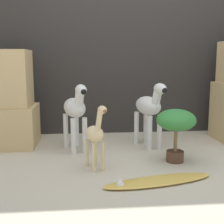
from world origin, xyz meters
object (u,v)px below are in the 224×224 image
zebra_right (150,108)px  zebra_left (75,110)px  potted_palm_front (176,124)px  surfboard (157,181)px  giraffe_figurine (95,134)px

zebra_right → zebra_left: 0.80m
potted_palm_front → surfboard: potted_palm_front is taller
potted_palm_front → surfboard: (-0.28, -0.49, -0.35)m
giraffe_figurine → surfboard: 0.66m
zebra_left → giraffe_figurine: 0.63m
surfboard → zebra_left: bearing=124.7°
zebra_left → potted_palm_front: size_ratio=1.43×
zebra_left → surfboard: size_ratio=0.76×
zebra_right → giraffe_figurine: bearing=-132.9°
zebra_left → zebra_right: bearing=4.9°
zebra_left → surfboard: (0.66, -0.95, -0.42)m
giraffe_figurine → surfboard: size_ratio=0.62×
zebra_left → surfboard: zebra_left is taller
zebra_right → surfboard: (-0.14, -1.02, -0.42)m
zebra_left → potted_palm_front: zebra_left is taller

